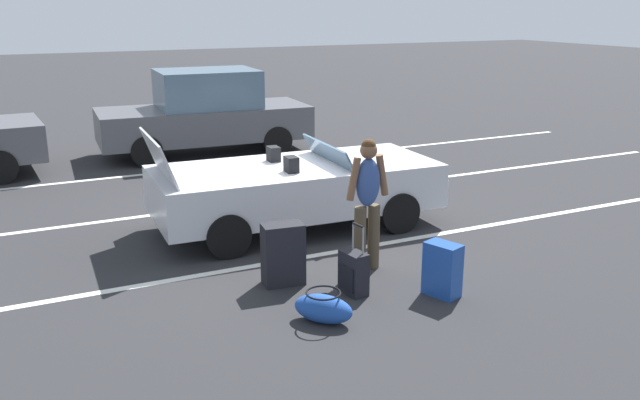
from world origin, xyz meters
TOP-DOWN VIEW (x-y plane):
  - ground_plane at (0.00, 0.00)m, footprint 80.00×80.00m
  - lot_line_near at (0.00, -1.21)m, footprint 18.00×0.12m
  - lot_line_mid at (0.00, 1.49)m, footprint 18.00×0.12m
  - lot_line_far at (0.00, 4.19)m, footprint 18.00×0.12m
  - convertible_car at (0.20, -0.01)m, footprint 4.22×1.97m
  - suitcase_large_black at (-0.99, -1.87)m, footprint 0.51×0.35m
  - suitcase_medium_bright at (0.51, -2.96)m, footprint 0.36×0.46m
  - suitcase_small_carryon at (-0.38, -2.48)m, footprint 0.26×0.37m
  - duffel_bag at (-1.00, -2.99)m, footprint 0.65×0.68m
  - traveler_person at (0.13, -1.90)m, footprint 0.61×0.24m
  - parked_sedan_far at (0.29, 5.58)m, footprint 4.60×2.07m

SIDE VIEW (x-z plane):
  - ground_plane at x=0.00m, z-range 0.00..0.00m
  - lot_line_near at x=0.00m, z-range 0.00..0.00m
  - lot_line_mid at x=0.00m, z-range 0.00..0.00m
  - lot_line_far at x=0.00m, z-range 0.00..0.00m
  - duffel_bag at x=-1.00m, z-range -0.01..0.33m
  - suitcase_small_carryon at x=-0.38m, z-range -0.16..0.67m
  - suitcase_medium_bright at x=0.51m, z-range 0.00..0.62m
  - suitcase_large_black at x=-0.99m, z-range 0.00..0.74m
  - convertible_car at x=0.20m, z-range -0.17..1.35m
  - parked_sedan_far at x=0.29m, z-range -0.02..1.80m
  - traveler_person at x=0.13m, z-range 0.10..1.76m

